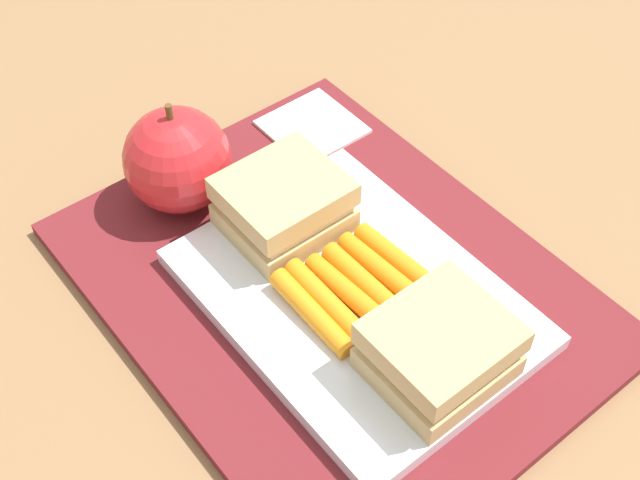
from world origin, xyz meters
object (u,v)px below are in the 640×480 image
food_tray (355,298)px  sandwich_half_right (284,204)px  paper_napkin (312,127)px  carrot_sticks_bundle (355,286)px  apple (177,160)px  sandwich_half_left (439,349)px

food_tray → sandwich_half_right: sandwich_half_right is taller
sandwich_half_right → paper_napkin: (0.08, -0.09, -0.03)m
sandwich_half_right → carrot_sticks_bundle: 0.08m
sandwich_half_right → apple: bearing=24.6°
sandwich_half_right → apple: (0.08, 0.04, 0.01)m
apple → paper_napkin: size_ratio=1.29×
carrot_sticks_bundle → paper_napkin: size_ratio=1.25×
apple → paper_napkin: (0.00, -0.13, -0.04)m
sandwich_half_right → food_tray: bearing=180.0°
food_tray → sandwich_half_right: (0.08, 0.00, 0.03)m
food_tray → paper_napkin: 0.18m
food_tray → apple: (0.16, 0.04, 0.03)m
food_tray → apple: bearing=13.0°
food_tray → sandwich_half_left: 0.08m
food_tray → sandwich_half_left: sandwich_half_left is taller
sandwich_half_left → sandwich_half_right: size_ratio=1.00×
sandwich_half_right → carrot_sticks_bundle: (-0.08, 0.00, -0.02)m
carrot_sticks_bundle → apple: 0.16m
food_tray → carrot_sticks_bundle: carrot_sticks_bundle is taller
carrot_sticks_bundle → apple: (0.16, 0.04, 0.02)m
sandwich_half_left → paper_napkin: 0.26m
sandwich_half_left → paper_napkin: bearing=-20.7°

